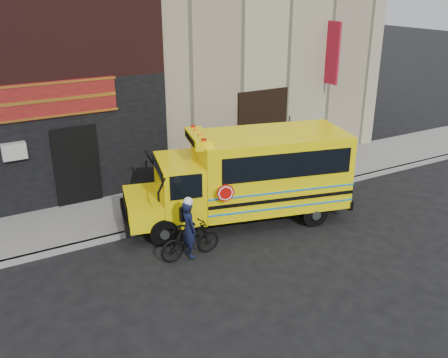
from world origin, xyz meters
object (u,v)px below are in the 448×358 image
at_px(school_bus, 250,174).
at_px(cyclist, 189,230).
at_px(bicycle, 190,240).
at_px(sign_pole, 288,152).

relative_size(school_bus, cyclist, 4.50).
height_order(school_bus, bicycle, school_bus).
bearing_deg(bicycle, sign_pole, -65.84).
distance_m(school_bus, sign_pole, 2.41).
distance_m(bicycle, cyclist, 0.28).
xyz_separation_m(bicycle, cyclist, (-0.01, 0.04, 0.28)).
xyz_separation_m(school_bus, sign_pole, (2.18, 1.03, 0.06)).
height_order(sign_pole, cyclist, sign_pole).
height_order(sign_pole, bicycle, sign_pole).
xyz_separation_m(sign_pole, bicycle, (-4.81, -2.26, -1.04)).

